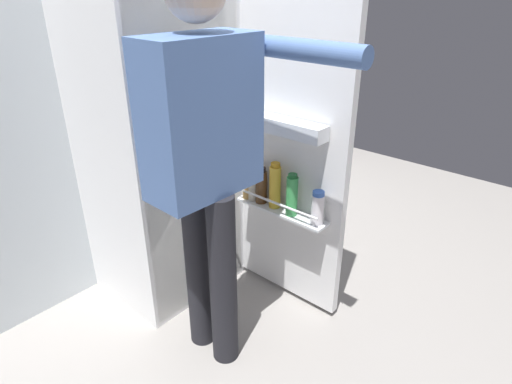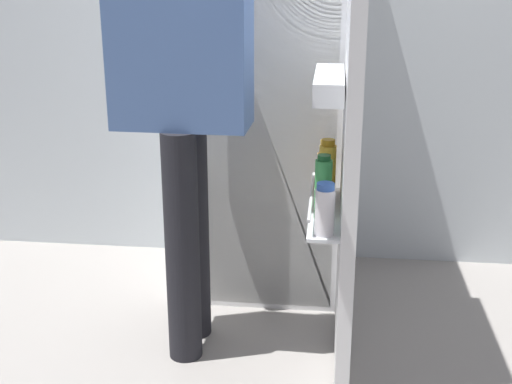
# 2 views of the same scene
# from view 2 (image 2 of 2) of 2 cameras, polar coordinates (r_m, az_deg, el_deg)

# --- Properties ---
(ground_plane) EXTENTS (5.44, 5.44, 0.00)m
(ground_plane) POSITION_cam_2_polar(r_m,az_deg,el_deg) (2.67, -0.66, -12.13)
(ground_plane) COLOR gray
(refrigerator) EXTENTS (0.70, 1.19, 1.77)m
(refrigerator) POSITION_cam_2_polar(r_m,az_deg,el_deg) (2.81, 1.06, 8.73)
(refrigerator) COLOR white
(refrigerator) RESTS_ON ground_plane
(person) EXTENTS (0.55, 0.78, 1.68)m
(person) POSITION_cam_2_polar(r_m,az_deg,el_deg) (2.31, -5.95, 9.76)
(person) COLOR black
(person) RESTS_ON ground_plane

